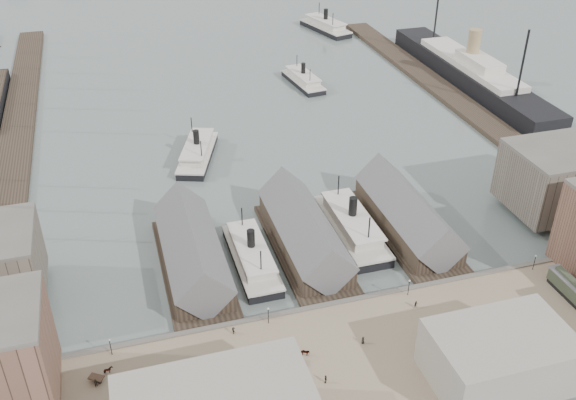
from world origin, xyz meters
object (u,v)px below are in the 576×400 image
object	(u,v)px
ferry_docked_west	(252,256)
horse_cart_right	(486,347)
tram	(568,287)
horse_cart_center	(301,355)
horse_cart_left	(104,373)
ocean_steamer	(470,72)

from	to	relation	value
ferry_docked_west	horse_cart_right	bearing A→B (deg)	-49.36
tram	horse_cart_center	size ratio (longest dim) A/B	2.25
horse_cart_right	horse_cart_center	bearing A→B (deg)	63.14
ferry_docked_west	horse_cart_left	bearing A→B (deg)	-141.18
ferry_docked_west	tram	bearing A→B (deg)	-27.68
horse_cart_left	horse_cart_right	xyz separation A→B (m)	(68.44, -13.73, -0.00)
ocean_steamer	tram	size ratio (longest dim) A/B	9.34
ferry_docked_west	ocean_steamer	xyz separation A→B (m)	(105.00, 86.03, 2.04)
ferry_docked_west	horse_cart_center	distance (m)	32.90
tram	horse_cart_left	distance (m)	93.31
ocean_steamer	horse_cart_left	bearing A→B (deg)	-140.79
horse_cart_left	horse_cart_center	distance (m)	35.32
ocean_steamer	horse_cart_right	bearing A→B (deg)	-118.94
horse_cart_left	horse_cart_center	size ratio (longest dim) A/B	0.95
ocean_steamer	horse_cart_center	size ratio (longest dim) A/B	21.02
ocean_steamer	horse_cart_center	world-z (taller)	ocean_steamer
ferry_docked_west	horse_cart_right	xyz separation A→B (m)	(34.93, -40.70, 0.48)
ocean_steamer	horse_cart_right	size ratio (longest dim) A/B	21.16
ferry_docked_west	horse_cart_center	bearing A→B (deg)	-87.71
tram	horse_cart_center	bearing A→B (deg)	-178.96
horse_cart_left	horse_cart_right	distance (m)	69.81
ferry_docked_west	horse_cart_left	world-z (taller)	ferry_docked_west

